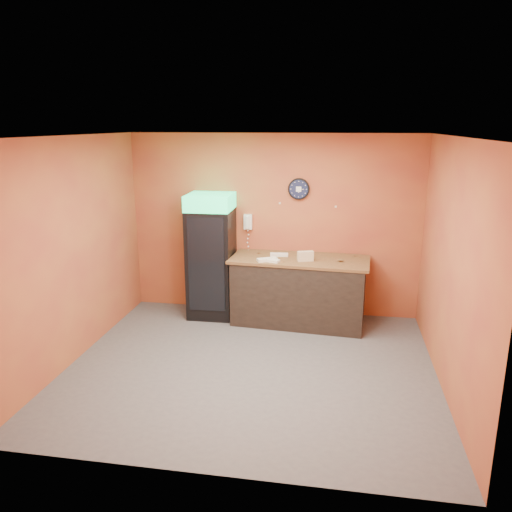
# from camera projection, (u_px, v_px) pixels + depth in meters

# --- Properties ---
(floor) EXTENTS (4.50, 4.50, 0.00)m
(floor) POSITION_uv_depth(u_px,v_px,m) (251.00, 367.00, 6.21)
(floor) COLOR #47474C
(floor) RESTS_ON ground
(back_wall) EXTENTS (4.50, 0.02, 2.80)m
(back_wall) POSITION_uv_depth(u_px,v_px,m) (273.00, 225.00, 7.76)
(back_wall) COLOR #B76833
(back_wall) RESTS_ON floor
(left_wall) EXTENTS (0.02, 4.00, 2.80)m
(left_wall) POSITION_uv_depth(u_px,v_px,m) (73.00, 251.00, 6.21)
(left_wall) COLOR #B76833
(left_wall) RESTS_ON floor
(right_wall) EXTENTS (0.02, 4.00, 2.80)m
(right_wall) POSITION_uv_depth(u_px,v_px,m) (451.00, 268.00, 5.49)
(right_wall) COLOR #B76833
(right_wall) RESTS_ON floor
(ceiling) EXTENTS (4.50, 4.00, 0.02)m
(ceiling) POSITION_uv_depth(u_px,v_px,m) (250.00, 136.00, 5.49)
(ceiling) COLOR white
(ceiling) RESTS_ON back_wall
(beverage_cooler) EXTENTS (0.68, 0.70, 1.92)m
(beverage_cooler) POSITION_uv_depth(u_px,v_px,m) (211.00, 258.00, 7.65)
(beverage_cooler) COLOR black
(beverage_cooler) RESTS_ON floor
(prep_counter) EXTENTS (1.99, 1.00, 0.96)m
(prep_counter) POSITION_uv_depth(u_px,v_px,m) (299.00, 292.00, 7.51)
(prep_counter) COLOR black
(prep_counter) RESTS_ON floor
(wall_clock) EXTENTS (0.33, 0.06, 0.33)m
(wall_clock) POSITION_uv_depth(u_px,v_px,m) (299.00, 189.00, 7.52)
(wall_clock) COLOR black
(wall_clock) RESTS_ON back_wall
(wall_phone) EXTENTS (0.13, 0.11, 0.23)m
(wall_phone) POSITION_uv_depth(u_px,v_px,m) (248.00, 222.00, 7.75)
(wall_phone) COLOR white
(wall_phone) RESTS_ON back_wall
(butcher_paper) EXTENTS (2.09, 1.02, 0.04)m
(butcher_paper) POSITION_uv_depth(u_px,v_px,m) (300.00, 260.00, 7.38)
(butcher_paper) COLOR brown
(butcher_paper) RESTS_ON prep_counter
(sub_roll_stack) EXTENTS (0.24, 0.16, 0.15)m
(sub_roll_stack) POSITION_uv_depth(u_px,v_px,m) (305.00, 256.00, 7.21)
(sub_roll_stack) COLOR beige
(sub_roll_stack) RESTS_ON butcher_paper
(wrapped_sandwich_left) EXTENTS (0.31, 0.24, 0.04)m
(wrapped_sandwich_left) POSITION_uv_depth(u_px,v_px,m) (267.00, 260.00, 7.22)
(wrapped_sandwich_left) COLOR silver
(wrapped_sandwich_left) RESTS_ON butcher_paper
(wrapped_sandwich_mid) EXTENTS (0.28, 0.18, 0.04)m
(wrapped_sandwich_mid) POSITION_uv_depth(u_px,v_px,m) (271.00, 260.00, 7.19)
(wrapped_sandwich_mid) COLOR silver
(wrapped_sandwich_mid) RESTS_ON butcher_paper
(wrapped_sandwich_right) EXTENTS (0.28, 0.13, 0.04)m
(wrapped_sandwich_right) POSITION_uv_depth(u_px,v_px,m) (279.00, 255.00, 7.50)
(wrapped_sandwich_right) COLOR silver
(wrapped_sandwich_right) RESTS_ON butcher_paper
(kitchen_tool) EXTENTS (0.06, 0.06, 0.06)m
(kitchen_tool) POSITION_uv_depth(u_px,v_px,m) (308.00, 256.00, 7.37)
(kitchen_tool) COLOR silver
(kitchen_tool) RESTS_ON butcher_paper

